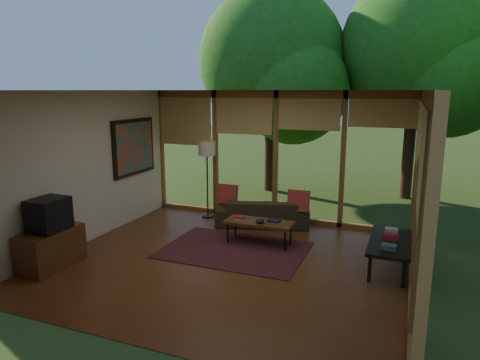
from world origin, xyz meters
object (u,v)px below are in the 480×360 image
at_px(sofa, 263,212).
at_px(floor_lamp, 207,153).
at_px(media_cabinet, 51,249).
at_px(television, 49,215).
at_px(coffee_table, 259,223).
at_px(side_console, 390,243).

height_order(sofa, floor_lamp, floor_lamp).
xyz_separation_m(media_cabinet, floor_lamp, (1.08, 3.32, 1.11)).
xyz_separation_m(media_cabinet, television, (0.02, 0.00, 0.55)).
bearing_deg(coffee_table, media_cabinet, -141.15).
distance_m(media_cabinet, side_console, 5.22).
relative_size(sofa, side_console, 1.33).
relative_size(sofa, television, 3.39).
relative_size(television, floor_lamp, 0.33).
distance_m(media_cabinet, television, 0.55).
xyz_separation_m(television, side_console, (4.85, 1.86, -0.44)).
bearing_deg(sofa, media_cabinet, 37.37).
bearing_deg(television, media_cabinet, 180.00).
distance_m(sofa, media_cabinet, 3.99).
distance_m(sofa, floor_lamp, 1.72).
xyz_separation_m(media_cabinet, coffee_table, (2.66, 2.14, 0.09)).
bearing_deg(television, coffee_table, 39.06).
bearing_deg(floor_lamp, coffee_table, -36.60).
relative_size(floor_lamp, coffee_table, 1.38).
relative_size(sofa, media_cabinet, 1.86).
distance_m(television, side_console, 5.21).
height_order(floor_lamp, coffee_table, floor_lamp).
height_order(floor_lamp, side_console, floor_lamp).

